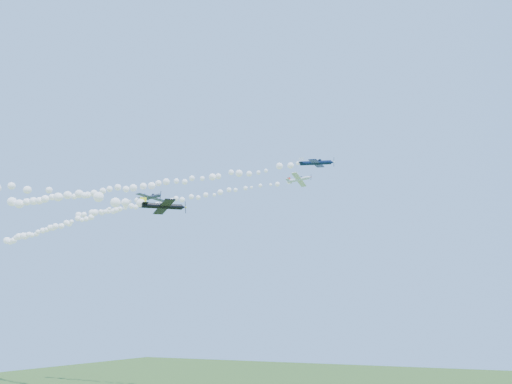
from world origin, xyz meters
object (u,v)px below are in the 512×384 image
at_px(plane_navy, 317,163).
at_px(plane_black, 164,206).
at_px(plane_white, 299,179).
at_px(plane_grey, 151,197).

height_order(plane_navy, plane_black, plane_navy).
height_order(plane_white, plane_navy, plane_white).
bearing_deg(plane_grey, plane_navy, 20.41).
xyz_separation_m(plane_grey, plane_black, (23.48, -25.91, -11.32)).
height_order(plane_white, plane_black, plane_white).
bearing_deg(plane_navy, plane_white, 114.37).
relative_size(plane_white, plane_navy, 0.89).
xyz_separation_m(plane_white, plane_navy, (10.20, -18.68, -3.68)).
relative_size(plane_navy, plane_grey, 1.03).
xyz_separation_m(plane_navy, plane_grey, (-38.85, -3.66, -3.53)).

